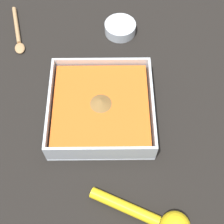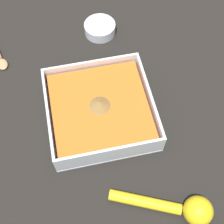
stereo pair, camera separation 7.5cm
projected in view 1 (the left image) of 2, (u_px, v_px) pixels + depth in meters
The scene contains 5 objects.
ground_plane at pixel (119, 118), 0.78m from camera, with size 4.00×4.00×0.00m, color black.
square_dish at pixel (101, 108), 0.76m from camera, with size 0.25×0.25×0.07m.
spice_bowl at pixel (120, 28), 0.91m from camera, with size 0.09×0.09×0.03m.
lemon_squeezer at pixel (161, 221), 0.63m from camera, with size 0.12×0.20×0.06m.
wooden_spoon at pixel (18, 33), 0.91m from camera, with size 0.18×0.06×0.01m.
Camera 1 is at (-0.37, 0.02, 0.68)m, focal length 50.00 mm.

